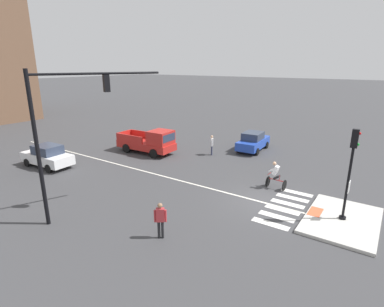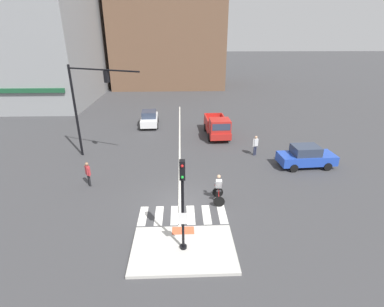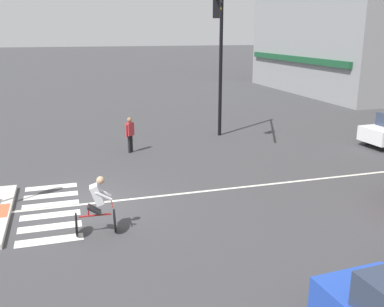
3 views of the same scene
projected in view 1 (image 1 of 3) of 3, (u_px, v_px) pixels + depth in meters
The scene contains 18 objects.
ground_plane at pixel (266, 202), 16.64m from camera, with size 300.00×300.00×0.00m, color #3D3D3F.
traffic_island at pixel (342, 220), 14.56m from camera, with size 4.75×3.18×0.15m, color beige.
tactile_pad_front at pixel (315, 212), 15.21m from camera, with size 1.10×0.60×0.01m, color #DB5B38.
signal_pole at pixel (351, 167), 13.77m from camera, with size 0.44×0.38×4.40m.
crosswalk_stripe_a at pixel (270, 224), 14.35m from camera, with size 0.44×1.80×0.01m, color silver.
crosswalk_stripe_b at pixel (277, 216), 15.04m from camera, with size 0.44×1.80×0.01m, color silver.
crosswalk_stripe_c at pixel (282, 210), 15.73m from camera, with size 0.44×1.80×0.01m, color silver.
crosswalk_stripe_d at pixel (288, 204), 16.42m from camera, with size 0.44×1.80×0.01m, color silver.
crosswalk_stripe_e at pixel (292, 198), 17.11m from camera, with size 0.44×1.80×0.01m, color silver.
crosswalk_stripe_f at pixel (297, 193), 17.80m from camera, with size 0.44×1.80×0.01m, color silver.
lane_centre_line at pixel (134, 168), 21.92m from camera, with size 0.14×28.00×0.01m, color silver.
traffic_light_mast at pixel (63, 124), 13.59m from camera, with size 5.55×2.61×7.14m.
car_white_westbound_distant at pixel (47, 156), 22.13m from camera, with size 2.01×4.18×1.64m.
car_blue_cross_right at pixel (253, 141), 26.29m from camera, with size 4.19×2.02×1.64m.
pickup_truck_red_eastbound_far at pixel (150, 142), 25.36m from camera, with size 2.21×5.17×2.08m.
cyclist at pixel (276, 175), 18.22m from camera, with size 0.72×1.12×1.68m.
pedestrian_at_curb_left at pixel (160, 218), 12.92m from camera, with size 0.39×0.46×1.67m.
pedestrian_waiting_far_side at pixel (212, 144), 24.89m from camera, with size 0.50×0.36×1.67m.
Camera 1 is at (-14.84, -5.19, 7.33)m, focal length 28.20 mm.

